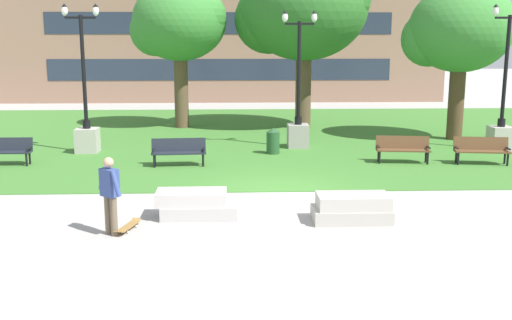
{
  "coord_description": "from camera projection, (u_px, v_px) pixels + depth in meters",
  "views": [
    {
      "loc": [
        -1.14,
        -16.02,
        4.15
      ],
      "look_at": [
        -0.57,
        -1.4,
        1.2
      ],
      "focal_mm": 42.0,
      "sensor_mm": 36.0,
      "label": 1
    }
  ],
  "objects": [
    {
      "name": "ground_plane",
      "position": [
        275.0,
        192.0,
        16.56
      ],
      "size": [
        140.0,
        140.0,
        0.0
      ],
      "primitive_type": "plane",
      "color": "#A3A09B"
    },
    {
      "name": "grass_lawn",
      "position": [
        259.0,
        135.0,
        26.35
      ],
      "size": [
        40.0,
        20.0,
        0.02
      ],
      "primitive_type": "cube",
      "color": "#3D752D",
      "rests_on": "ground"
    },
    {
      "name": "concrete_block_center",
      "position": [
        196.0,
        204.0,
        14.21
      ],
      "size": [
        1.91,
        0.9,
        0.64
      ],
      "color": "#BCB7B2",
      "rests_on": "ground"
    },
    {
      "name": "concrete_block_left",
      "position": [
        352.0,
        209.0,
        13.86
      ],
      "size": [
        1.8,
        0.9,
        0.64
      ],
      "color": "#B2ADA3",
      "rests_on": "ground"
    },
    {
      "name": "person_skateboarder",
      "position": [
        110.0,
        191.0,
        12.78
      ],
      "size": [
        0.67,
        0.83,
        1.71
      ],
      "color": "brown",
      "rests_on": "ground"
    },
    {
      "name": "skateboard",
      "position": [
        128.0,
        226.0,
        13.25
      ],
      "size": [
        0.46,
        1.04,
        0.14
      ],
      "color": "olive",
      "rests_on": "ground"
    },
    {
      "name": "park_bench_near_left",
      "position": [
        481.0,
        149.0,
        20.16
      ],
      "size": [
        1.86,
        0.78,
        0.9
      ],
      "color": "brown",
      "rests_on": "grass_lawn"
    },
    {
      "name": "park_bench_near_right",
      "position": [
        179.0,
        150.0,
        19.9
      ],
      "size": [
        1.83,
        0.65,
        0.9
      ],
      "color": "#1E232D",
      "rests_on": "grass_lawn"
    },
    {
      "name": "park_bench_far_left",
      "position": [
        403.0,
        148.0,
        20.38
      ],
      "size": [
        1.85,
        0.75,
        0.9
      ],
      "color": "brown",
      "rests_on": "grass_lawn"
    },
    {
      "name": "park_bench_far_right",
      "position": [
        4.0,
        149.0,
        20.02
      ],
      "size": [
        1.8,
        0.54,
        0.9
      ],
      "color": "#1E232D",
      "rests_on": "grass_lawn"
    },
    {
      "name": "lamp_post_right",
      "position": [
        298.0,
        121.0,
        23.18
      ],
      "size": [
        1.32,
        0.8,
        5.21
      ],
      "color": "gray",
      "rests_on": "grass_lawn"
    },
    {
      "name": "lamp_post_left",
      "position": [
        86.0,
        123.0,
        22.13
      ],
      "size": [
        1.32,
        0.8,
        5.4
      ],
      "color": "#ADA89E",
      "rests_on": "grass_lawn"
    },
    {
      "name": "lamp_post_center",
      "position": [
        501.0,
        122.0,
        22.58
      ],
      "size": [
        1.32,
        0.8,
        5.41
      ],
      "color": "#ADA89E",
      "rests_on": "grass_lawn"
    },
    {
      "name": "tree_far_left",
      "position": [
        303.0,
        8.0,
        27.42
      ],
      "size": [
        6.13,
        5.84,
        8.12
      ],
      "color": "brown",
      "rests_on": "grass_lawn"
    },
    {
      "name": "tree_near_right",
      "position": [
        178.0,
        23.0,
        27.77
      ],
      "size": [
        4.57,
        4.35,
        6.83
      ],
      "color": "brown",
      "rests_on": "grass_lawn"
    },
    {
      "name": "tree_far_right",
      "position": [
        459.0,
        30.0,
        24.4
      ],
      "size": [
        4.41,
        4.2,
        6.37
      ],
      "color": "#4C3823",
      "rests_on": "grass_lawn"
    },
    {
      "name": "trash_bin",
      "position": [
        273.0,
        141.0,
        21.98
      ],
      "size": [
        0.49,
        0.49,
        0.96
      ],
      "color": "#234C28",
      "rests_on": "grass_lawn"
    },
    {
      "name": "building_facade_distant",
      "position": [
        220.0,
        16.0,
        39.35
      ],
      "size": [
        30.17,
        1.03,
        11.38
      ],
      "color": "#8E6B56",
      "rests_on": "ground"
    }
  ]
}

